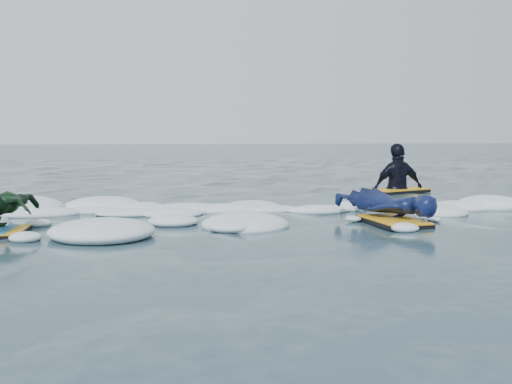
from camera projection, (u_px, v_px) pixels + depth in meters
ground at (271, 227)px, 8.32m from camera, size 120.00×120.00×0.00m
foam_band at (258, 216)px, 9.34m from camera, size 12.00×3.10×0.30m
prone_woman_unit at (388, 206)px, 8.66m from camera, size 1.23×1.80×0.44m
prone_child_unit at (8, 212)px, 7.80m from camera, size 0.81×1.35×0.50m
waiting_rider_unit at (398, 189)px, 12.89m from camera, size 1.41×1.12×1.85m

